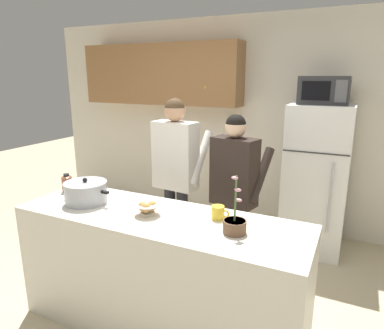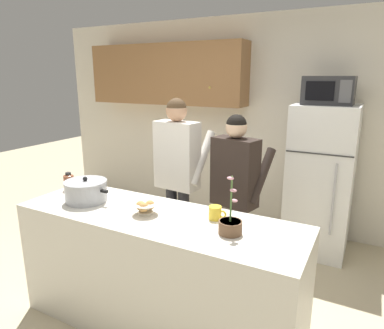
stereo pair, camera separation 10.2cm
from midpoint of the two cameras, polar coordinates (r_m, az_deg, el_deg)
name	(u,v)px [view 1 (the left image)]	position (r m, az deg, el deg)	size (l,w,h in m)	color
ground_plane	(161,325)	(2.99, -6.17, -24.89)	(14.00, 14.00, 0.00)	#C6B793
back_wall_unit	(230,112)	(4.48, 5.64, 8.70)	(6.00, 0.48, 2.60)	silver
kitchen_island	(160,273)	(2.72, -6.44, -17.37)	(2.15, 0.68, 0.92)	silver
refrigerator	(316,179)	(3.96, 19.16, -2.26)	(0.64, 0.68, 1.61)	white
microwave	(324,90)	(3.79, 20.32, 11.47)	(0.48, 0.37, 0.28)	#2D2D30
person_near_pot	(176,164)	(3.34, -3.55, 0.07)	(0.55, 0.46, 1.69)	black
person_by_sink	(234,182)	(3.08, 6.11, -2.89)	(0.55, 0.49, 1.58)	#726656
cooking_pot	(86,192)	(2.85, -18.15, -4.39)	(0.44, 0.33, 0.20)	#ADAFB5
coffee_mug	(218,213)	(2.42, 3.17, -7.95)	(0.13, 0.09, 0.10)	yellow
bread_bowl	(147,208)	(2.51, -8.55, -7.14)	(0.19, 0.19, 0.10)	beige
bottle_near_edge	(67,183)	(3.17, -20.86, -2.85)	(0.09, 0.09, 0.16)	brown
potted_orchid	(235,224)	(2.22, 5.76, -9.85)	(0.15, 0.15, 0.38)	brown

